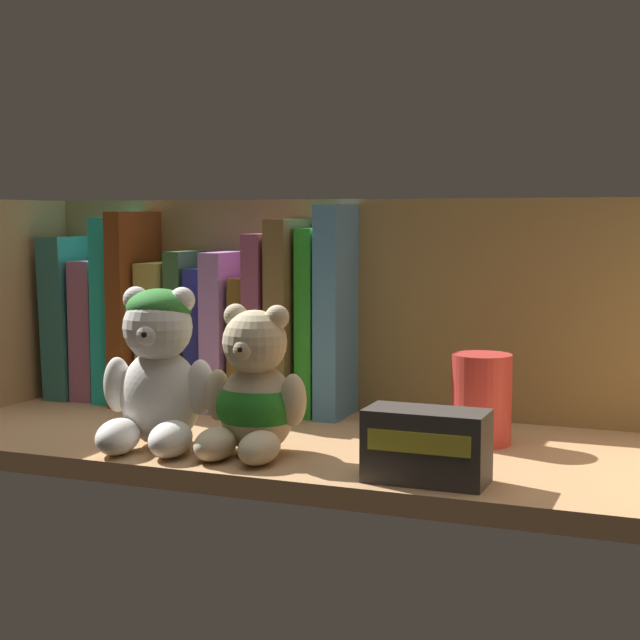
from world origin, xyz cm
name	(u,v)px	position (x,y,z in cm)	size (l,w,h in cm)	color
shelf_board	(306,449)	(0.00, 0.00, 1.00)	(79.78, 31.22, 2.00)	tan
shelf_back_panel	(360,314)	(0.00, 16.21, 13.25)	(82.18, 1.20, 26.49)	olive
book_0	(79,316)	(-36.73, 13.42, 12.01)	(3.31, 11.75, 20.03)	#2C6760
book_1	(104,328)	(-33.05, 13.42, 10.57)	(3.10, 10.67, 17.13)	#985776
book_2	(126,308)	(-29.70, 13.42, 13.19)	(2.64, 11.85, 22.39)	#1EB2A1
book_3	(146,306)	(-26.84, 13.42, 13.53)	(2.12, 14.64, 23.06)	brown
book_4	(168,332)	(-23.74, 13.42, 10.51)	(3.11, 10.64, 17.02)	#AB9B48
book_5	(191,327)	(-20.66, 13.42, 11.21)	(2.09, 9.26, 18.42)	#335C32
book_6	(211,336)	(-17.85, 13.42, 10.24)	(2.58, 9.29, 16.48)	navy
book_7	(234,329)	(-14.78, 13.42, 11.22)	(2.60, 12.95, 18.43)	#9D6EB4
book_8	(255,342)	(-12.09, 13.42, 9.78)	(1.81, 11.19, 15.56)	brown
book_9	(274,322)	(-9.65, 13.42, 12.29)	(2.11, 13.08, 20.57)	#823D5E
book_10	(296,316)	(-6.87, 13.42, 13.10)	(2.51, 12.64, 22.21)	brown
book_11	(318,321)	(-4.14, 13.42, 12.60)	(1.99, 9.27, 21.21)	green
book_12	(341,311)	(-1.31, 13.42, 13.90)	(2.71, 10.52, 23.79)	#4C83B7
teddy_bear_larger	(157,372)	(-12.26, -8.39, 9.45)	(11.65, 12.11, 15.70)	white
teddy_bear_smaller	(255,396)	(-2.12, -7.72, 7.61)	(10.34, 10.75, 14.27)	beige
pillar_candle	(481,399)	(16.90, 4.59, 6.49)	(5.96, 5.96, 8.99)	#C63833
small_product_box	(427,446)	(15.76, -11.42, 5.13)	(10.38, 5.16, 6.25)	#38332D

